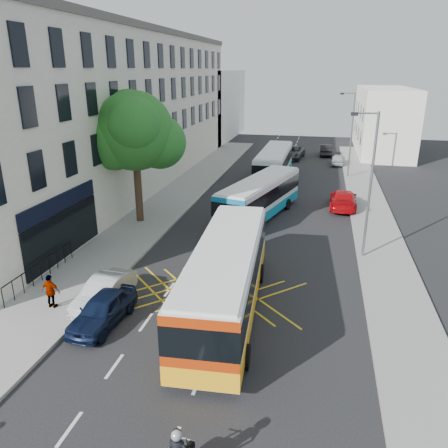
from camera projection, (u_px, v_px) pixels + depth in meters
The scene contains 20 objects.
ground at pixel (199, 379), 15.18m from camera, with size 120.00×120.00×0.00m, color black.
pavement_left at pixel (140, 221), 30.69m from camera, with size 5.00×70.00×0.15m, color gray.
pavement_right at pixel (379, 240), 27.41m from camera, with size 3.00×70.00×0.15m, color gray.
terrace_main at pixel (120, 110), 38.30m from camera, with size 8.30×45.00×13.50m.
terrace_far at pixel (207, 105), 66.94m from camera, with size 8.00×20.00×10.00m, color silver.
building_right at pixel (383, 120), 55.71m from camera, with size 6.00×18.00×8.00m, color silver.
street_tree at pixel (134, 132), 28.58m from camera, with size 6.30×5.70×8.80m.
lamp_near at pixel (369, 179), 23.39m from camera, with size 1.45×0.15×8.00m.
lamp_far at pixel (351, 131), 41.78m from camera, with size 1.45×0.15×8.00m.
railings at pixel (41, 270), 21.80m from camera, with size 0.08×5.60×1.14m, color black, non-canonical shape.
bus_near at pixel (226, 277), 18.92m from camera, with size 3.36×11.47×3.19m.
bus_mid at pixel (260, 197), 31.24m from camera, with size 4.91×10.41×2.85m.
bus_far at pixel (274, 164), 41.70m from camera, with size 2.81×10.80×3.03m.
parked_car_blue at pixel (103, 310), 18.30m from camera, with size 1.56×3.88×1.32m, color black.
parked_car_silver at pixel (104, 292), 19.81m from camera, with size 1.36×3.89×1.28m, color #ABAFB3.
red_hatchback at pixel (343, 199), 33.65m from camera, with size 1.99×4.89×1.42m, color red.
distant_car_grey at pixel (292, 153), 52.23m from camera, with size 2.44×5.30×1.47m, color #3B3E42.
distant_car_silver at pixel (338, 159), 48.95m from camera, with size 1.43×3.55×1.21m, color #B8BBC1.
distant_car_dark at pixel (326, 150), 54.18m from camera, with size 1.45×4.15×1.37m, color black.
pedestrian_far at pixel (51, 291), 19.23m from camera, with size 0.92×0.38×1.58m, color gray.
Camera 1 is at (3.56, -12.00, 10.19)m, focal length 35.00 mm.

